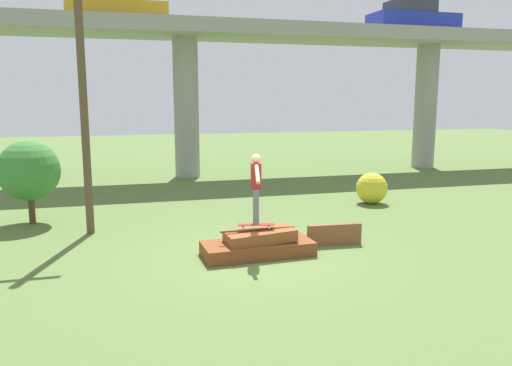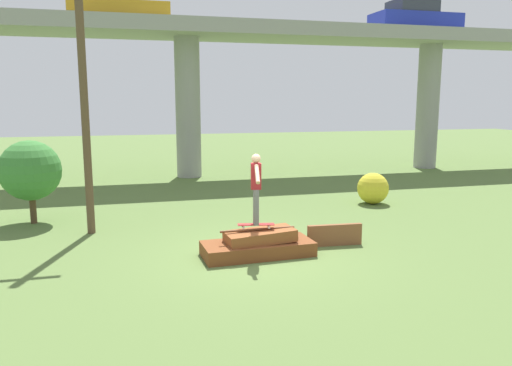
# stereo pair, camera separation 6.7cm
# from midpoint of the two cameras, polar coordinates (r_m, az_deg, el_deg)

# --- Properties ---
(ground_plane) EXTENTS (80.00, 80.00, 0.00)m
(ground_plane) POSITION_cam_midpoint_polar(r_m,az_deg,el_deg) (11.31, 0.37, -8.27)
(ground_plane) COLOR #567038
(scrap_pile) EXTENTS (2.51, 1.13, 0.63)m
(scrap_pile) POSITION_cam_midpoint_polar(r_m,az_deg,el_deg) (11.24, 0.44, -7.12)
(scrap_pile) COLOR brown
(scrap_pile) RESTS_ON ground_plane
(scrap_plank_loose) EXTENTS (1.34, 0.19, 0.52)m
(scrap_plank_loose) POSITION_cam_midpoint_polar(r_m,az_deg,el_deg) (12.13, 9.14, -5.89)
(scrap_plank_loose) COLOR brown
(scrap_plank_loose) RESTS_ON ground_plane
(skateboard) EXTENTS (0.84, 0.34, 0.09)m
(skateboard) POSITION_cam_midpoint_polar(r_m,az_deg,el_deg) (11.15, 0.17, -4.79)
(skateboard) COLOR maroon
(skateboard) RESTS_ON scrap_pile
(skater) EXTENTS (0.30, 1.20, 1.57)m
(skater) POSITION_cam_midpoint_polar(r_m,az_deg,el_deg) (10.96, 0.18, -0.11)
(skater) COLOR slate
(skater) RESTS_ON skateboard
(highway_overpass) EXTENTS (44.00, 3.61, 6.75)m
(highway_overpass) POSITION_cam_midpoint_polar(r_m,az_deg,el_deg) (22.68, -7.86, 15.40)
(highway_overpass) COLOR gray
(highway_overpass) RESTS_ON ground_plane
(car_on_overpass_left) EXTENTS (4.10, 1.68, 1.33)m
(car_on_overpass_left) POSITION_cam_midpoint_polar(r_m,az_deg,el_deg) (22.96, -15.40, 18.82)
(car_on_overpass_left) COLOR #B28419
(car_on_overpass_left) RESTS_ON highway_overpass
(car_on_overpass_mid) EXTENTS (4.27, 1.84, 1.45)m
(car_on_overpass_mid) POSITION_cam_midpoint_polar(r_m,az_deg,el_deg) (26.87, 17.73, 17.42)
(car_on_overpass_mid) COLOR #1E2D9E
(car_on_overpass_mid) RESTS_ON highway_overpass
(utility_pole) EXTENTS (1.30, 0.20, 6.72)m
(utility_pole) POSITION_cam_midpoint_polar(r_m,az_deg,el_deg) (13.38, -18.91, 9.14)
(utility_pole) COLOR brown
(utility_pole) RESTS_ON ground_plane
(tree_behind_left) EXTENTS (1.68, 1.68, 2.35)m
(tree_behind_left) POSITION_cam_midpoint_polar(r_m,az_deg,el_deg) (15.21, -24.29, 1.30)
(tree_behind_left) COLOR #4C3823
(tree_behind_left) RESTS_ON ground_plane
(bush_yellow_flowering) EXTENTS (1.04, 1.04, 1.04)m
(bush_yellow_flowering) POSITION_cam_midpoint_polar(r_m,az_deg,el_deg) (17.11, 13.33, -0.60)
(bush_yellow_flowering) COLOR gold
(bush_yellow_flowering) RESTS_ON ground_plane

